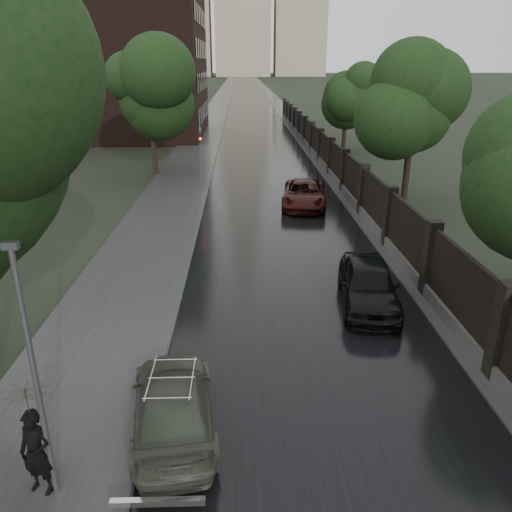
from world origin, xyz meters
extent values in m
cube|color=black|center=(0.00, 190.00, 0.01)|extent=(8.00, 420.00, 0.02)
cube|color=#2D2D2D|center=(-6.00, 190.00, 0.08)|extent=(4.00, 420.00, 0.16)
cube|color=#2D2D2D|center=(5.50, 190.00, 0.04)|extent=(3.00, 420.00, 0.08)
cube|color=#383533|center=(4.60, 32.00, 0.25)|extent=(0.40, 75.00, 0.50)
cube|color=black|center=(4.60, 32.00, 1.50)|extent=(0.15, 75.00, 2.00)
cube|color=black|center=(4.60, 70.00, 1.35)|extent=(0.45, 0.45, 2.70)
cylinder|color=black|center=(-8.00, 30.00, 2.93)|extent=(0.36, 0.36, 5.85)
sphere|color=black|center=(-8.00, 30.00, 5.27)|extent=(4.25, 4.25, 4.25)
cylinder|color=black|center=(7.50, 22.00, 2.76)|extent=(0.36, 0.36, 5.53)
sphere|color=black|center=(7.50, 22.00, 4.97)|extent=(4.08, 4.08, 4.08)
cylinder|color=black|center=(7.50, 40.00, 2.76)|extent=(0.36, 0.36, 5.53)
sphere|color=black|center=(7.50, 40.00, 4.97)|extent=(4.08, 4.08, 4.08)
cylinder|color=#59595E|center=(-5.40, 1.50, 2.50)|extent=(0.10, 0.10, 5.00)
cube|color=#59595E|center=(-5.40, 1.50, 5.05)|extent=(0.25, 0.12, 0.12)
cylinder|color=#59595E|center=(-4.30, 25.00, 1.50)|extent=(0.12, 0.12, 3.00)
imported|color=#59595E|center=(-4.30, 25.00, 3.50)|extent=(0.16, 0.20, 1.00)
sphere|color=#FF0C0C|center=(-4.30, 24.85, 3.35)|extent=(0.14, 0.14, 0.14)
cube|color=black|center=(-18.00, 52.00, 10.00)|extent=(24.00, 18.00, 20.00)
cube|color=tan|center=(-32.00, 300.00, 22.00)|extent=(28.00, 22.00, 44.00)
cube|color=tan|center=(32.00, 300.00, 22.00)|extent=(28.00, 22.00, 44.00)
cube|color=tan|center=(0.00, 300.00, 30.00)|extent=(30.00, 30.00, 60.00)
imported|color=#43493B|center=(-3.42, 3.37, 0.63)|extent=(2.35, 4.56, 1.26)
imported|color=black|center=(2.32, 9.24, 0.77)|extent=(2.33, 4.68, 1.53)
imported|color=black|center=(1.69, 21.59, 0.71)|extent=(3.05, 5.42, 1.43)
imported|color=black|center=(-5.65, 1.53, 1.04)|extent=(0.73, 0.59, 1.75)
imported|color=black|center=(-5.65, 1.53, 2.44)|extent=(1.28, 1.29, 0.94)
camera|label=1|loc=(-1.88, -5.73, 7.65)|focal=35.00mm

